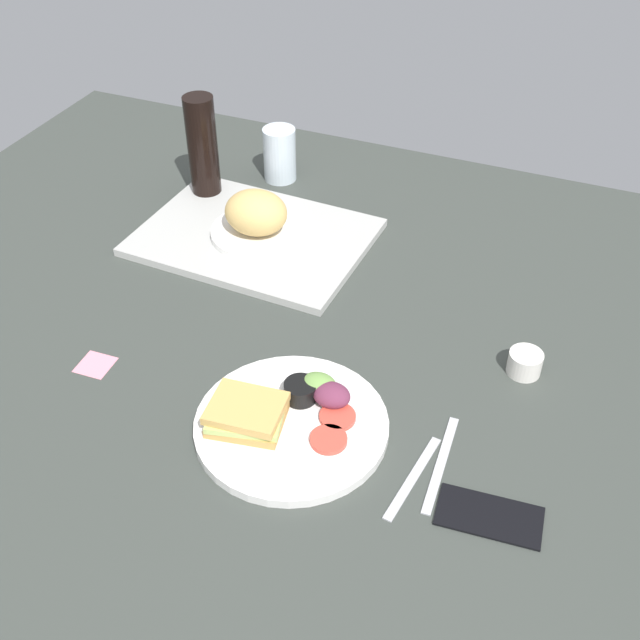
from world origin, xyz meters
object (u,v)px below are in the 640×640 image
Objects in this scene: plate_with_salad at (289,418)px; knife at (441,463)px; serving_tray at (254,237)px; bread_plate_near at (257,219)px; espresso_cup at (525,363)px; sticky_note at (95,365)px; drinking_glass at (280,154)px; cell_phone at (490,515)px; soda_bottle at (203,149)px; fork at (413,477)px.

knife is at bearing 3.85° from plate_with_salad.
bread_plate_near is (1.17, -0.46, 4.97)cm from serving_tray.
espresso_cup is (58.18, -17.83, 1.20)cm from serving_tray.
plate_with_salad is 35.54cm from sticky_note.
espresso_cup is at bearing 21.13° from sticky_note.
cell_phone is at bearing -48.39° from drinking_glass.
plate_with_salad is 2.46× the size of drinking_glass.
soda_bottle is at bearing -130.51° from drinking_glass.
fork is 0.89× the size of knife.
soda_bottle is 98.08cm from cell_phone.
bread_plate_near is at bearing 135.64° from cell_phone.
soda_bottle is 87.38cm from knife.
bread_plate_near is at bearing 53.42° from fork.
fork and knife have the same top height.
espresso_cup is (57.02, -17.37, -3.77)cm from bread_plate_near.
plate_with_salad is 1.56× the size of knife.
bread_plate_near is 1.34× the size of cell_phone.
soda_bottle is 81.37cm from espresso_cup.
serving_tray is 26.16cm from drinking_glass.
bread_plate_near is 3.46× the size of sticky_note.
plate_with_salad is 23.75cm from knife.
drinking_glass is at bearing 146.11° from espresso_cup.
fork is (65.05, -57.64, -11.29)cm from soda_bottle.
cell_phone is at bearing -94.09° from fork.
soda_bottle is at bearing 128.79° from plate_with_salad.
espresso_cup is at bearing -16.94° from bread_plate_near.
serving_tray is at bearing 79.34° from sticky_note.
drinking_glass reaches higher than serving_tray.
espresso_cup is at bearing 39.90° from plate_with_salad.
fork is (53.58, -71.06, -5.79)cm from drinking_glass.
soda_bottle is at bearing 145.84° from serving_tray.
espresso_cup is 0.29× the size of knife.
bread_plate_near reaches higher than serving_tray.
drinking_glass is at bearing 49.49° from soda_bottle.
soda_bottle reaches higher than plate_with_salad.
cell_phone is at bearing -4.21° from sticky_note.
drinking_glass is (-6.77, 25.47, 0.27)cm from bread_plate_near.
cell_phone is (32.33, -4.84, -1.26)cm from plate_with_salad.
bread_plate_near is at bearing 47.19° from knife.
fork is 56.22cm from sticky_note.
soda_bottle is 56.95cm from sticky_note.
drinking_glass is 0.84× the size of cell_phone.
plate_with_salad is 71.54cm from soda_bottle.
plate_with_salad reaches higher than cell_phone.
espresso_cup reaches higher than knife.
cell_phone is at bearing -38.05° from soda_bottle.
drinking_glass is at bearing 87.84° from sticky_note.
bread_plate_near is 26.36cm from drinking_glass.
serving_tray is 1.95× the size of soda_bottle.
soda_bottle is 1.36× the size of fork.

